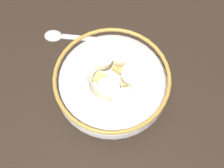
{
  "coord_description": "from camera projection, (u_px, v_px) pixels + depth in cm",
  "views": [
    {
      "loc": [
        -16.34,
        7.71,
        41.21
      ],
      "look_at": [
        0.0,
        0.0,
        3.0
      ],
      "focal_mm": 42.97,
      "sensor_mm": 36.0,
      "label": 1
    }
  ],
  "objects": [
    {
      "name": "spoon",
      "position": [
        67.0,
        36.0,
        0.49
      ],
      "size": [
        9.24,
        13.35,
        0.8
      ],
      "color": "#B7B7BC",
      "rests_on": "ground_plane"
    },
    {
      "name": "cereal_bowl",
      "position": [
        112.0,
        84.0,
        0.42
      ],
      "size": [
        17.74,
        17.74,
        5.92
      ],
      "color": "white",
      "rests_on": "ground_plane"
    },
    {
      "name": "ground_plane",
      "position": [
        112.0,
        94.0,
        0.46
      ],
      "size": [
        94.01,
        94.01,
        2.0
      ],
      "primitive_type": "cube",
      "color": "black"
    }
  ]
}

